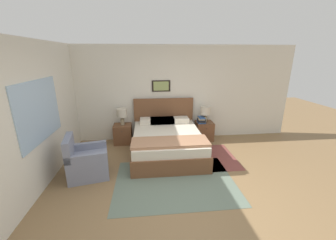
{
  "coord_description": "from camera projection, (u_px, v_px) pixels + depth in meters",
  "views": [
    {
      "loc": [
        -0.52,
        -2.92,
        2.32
      ],
      "look_at": [
        -0.06,
        1.49,
        0.93
      ],
      "focal_mm": 22.0,
      "sensor_mm": 36.0,
      "label": 1
    }
  ],
  "objects": [
    {
      "name": "book_thick_bottom",
      "position": [
        201.0,
        122.0,
        5.73
      ],
      "size": [
        0.21,
        0.24,
        0.04
      ],
      "rotation": [
        0.0,
        0.0,
        0.0
      ],
      "color": "#335693",
      "rests_on": "nightstand_by_door"
    },
    {
      "name": "table_lamp_near_window",
      "position": [
        122.0,
        114.0,
        5.47
      ],
      "size": [
        0.27,
        0.27,
        0.45
      ],
      "color": "gray",
      "rests_on": "nightstand_near_window"
    },
    {
      "name": "book_novel_upper",
      "position": [
        201.0,
        120.0,
        5.71
      ],
      "size": [
        0.23,
        0.24,
        0.04
      ],
      "rotation": [
        0.0,
        0.0,
        -0.08
      ],
      "color": "#232328",
      "rests_on": "book_hardcover_middle"
    },
    {
      "name": "area_rug_bedside",
      "position": [
        217.0,
        157.0,
        4.92
      ],
      "size": [
        0.83,
        1.32,
        0.01
      ],
      "color": "brown",
      "rests_on": "ground_plane"
    },
    {
      "name": "book_hardcover_middle",
      "position": [
        201.0,
        121.0,
        5.72
      ],
      "size": [
        0.21,
        0.28,
        0.03
      ],
      "rotation": [
        0.0,
        0.0,
        -0.06
      ],
      "color": "#232328",
      "rests_on": "book_thick_bottom"
    },
    {
      "name": "book_slim_near_top",
      "position": [
        201.0,
        118.0,
        5.7
      ],
      "size": [
        0.21,
        0.26,
        0.03
      ],
      "rotation": [
        0.0,
        0.0,
        -0.15
      ],
      "color": "beige",
      "rests_on": "book_novel_upper"
    },
    {
      "name": "wall_back",
      "position": [
        165.0,
        94.0,
        5.73
      ],
      "size": [
        7.23,
        0.09,
        2.6
      ],
      "color": "silver",
      "rests_on": "ground_plane"
    },
    {
      "name": "nightstand_near_window",
      "position": [
        123.0,
        134.0,
        5.64
      ],
      "size": [
        0.48,
        0.45,
        0.53
      ],
      "color": "brown",
      "rests_on": "ground_plane"
    },
    {
      "name": "area_rug_main",
      "position": [
        175.0,
        181.0,
        3.96
      ],
      "size": [
        2.26,
        1.68,
        0.01
      ],
      "color": "slate",
      "rests_on": "ground_plane"
    },
    {
      "name": "bed",
      "position": [
        167.0,
        141.0,
        5.02
      ],
      "size": [
        1.65,
        2.02,
        1.19
      ],
      "color": "brown",
      "rests_on": "ground_plane"
    },
    {
      "name": "ground_plane",
      "position": [
        180.0,
        197.0,
        3.52
      ],
      "size": [
        16.0,
        16.0,
        0.0
      ],
      "primitive_type": "plane",
      "color": "olive"
    },
    {
      "name": "table_lamp_by_door",
      "position": [
        206.0,
        111.0,
        5.7
      ],
      "size": [
        0.27,
        0.27,
        0.45
      ],
      "color": "gray",
      "rests_on": "nightstand_by_door"
    },
    {
      "name": "wall_left",
      "position": [
        52.0,
        108.0,
        4.15
      ],
      "size": [
        0.08,
        5.11,
        2.6
      ],
      "color": "silver",
      "rests_on": "ground_plane"
    },
    {
      "name": "nightstand_by_door",
      "position": [
        204.0,
        131.0,
        5.87
      ],
      "size": [
        0.48,
        0.45,
        0.53
      ],
      "color": "brown",
      "rests_on": "ground_plane"
    },
    {
      "name": "book_paperback_top",
      "position": [
        202.0,
        117.0,
        5.69
      ],
      "size": [
        0.16,
        0.28,
        0.03
      ],
      "rotation": [
        0.0,
        0.0,
        -0.01
      ],
      "color": "#335693",
      "rests_on": "book_slim_near_top"
    },
    {
      "name": "armchair",
      "position": [
        86.0,
        162.0,
        4.08
      ],
      "size": [
        0.86,
        0.8,
        0.86
      ],
      "rotation": [
        0.0,
        0.0,
        -1.37
      ],
      "color": "gray",
      "rests_on": "ground_plane"
    }
  ]
}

